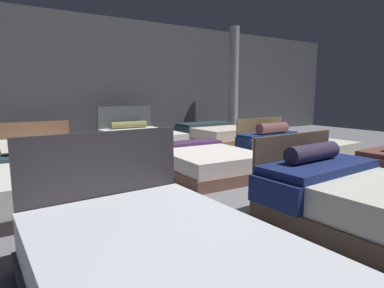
% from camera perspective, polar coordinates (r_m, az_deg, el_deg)
% --- Properties ---
extents(ground_plane, '(18.00, 18.00, 0.02)m').
position_cam_1_polar(ground_plane, '(5.43, 3.64, -5.75)').
color(ground_plane, slate).
extents(showroom_back_wall, '(18.00, 0.06, 3.50)m').
position_cam_1_polar(showroom_back_wall, '(9.62, -13.75, 10.99)').
color(showroom_back_wall, '#47474C').
rests_on(showroom_back_wall, ground_plane).
extents(bed_0, '(1.59, 2.23, 1.05)m').
position_cam_1_polar(bed_0, '(2.17, -5.21, -22.08)').
color(bed_0, '#342F34').
rests_on(bed_0, ground_plane).
extents(bed_1, '(1.64, 2.07, 0.89)m').
position_cam_1_polar(bed_1, '(3.70, 28.79, -9.19)').
color(bed_1, brown).
rests_on(bed_1, ground_plane).
extents(bed_3, '(1.69, 2.09, 0.75)m').
position_cam_1_polar(bed_3, '(4.71, -22.30, -5.55)').
color(bed_3, '#332A2B').
rests_on(bed_3, ground_plane).
extents(bed_4, '(1.52, 1.96, 0.47)m').
position_cam_1_polar(bed_4, '(5.50, 2.11, -3.18)').
color(bed_4, brown).
rests_on(bed_4, ground_plane).
extents(bed_5, '(1.70, 2.12, 0.81)m').
position_cam_1_polar(bed_5, '(7.07, 17.49, -0.65)').
color(bed_5, olive).
rests_on(bed_5, ground_plane).
extents(bed_6, '(1.63, 2.14, 0.73)m').
position_cam_1_polar(bed_6, '(7.35, -25.14, -1.16)').
color(bed_6, brown).
rests_on(bed_6, ground_plane).
extents(bed_7, '(1.61, 2.16, 1.04)m').
position_cam_1_polar(bed_7, '(8.01, -9.24, 0.78)').
color(bed_7, '#4A4F53').
rests_on(bed_7, ground_plane).
extents(bed_8, '(1.73, 2.03, 0.52)m').
position_cam_1_polar(bed_8, '(9.13, 4.28, 1.80)').
color(bed_8, '#976D4A').
rests_on(bed_8, ground_plane).
extents(support_pillar, '(0.32, 0.32, 3.50)m').
position_cam_1_polar(support_pillar, '(10.70, 7.42, 10.93)').
color(support_pillar, '#99999E').
rests_on(support_pillar, ground_plane).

